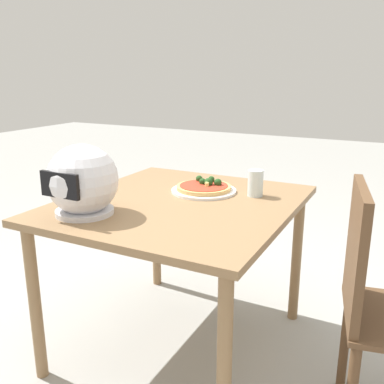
% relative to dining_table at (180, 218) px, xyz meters
% --- Properties ---
extents(ground_plane, '(14.00, 14.00, 0.00)m').
position_rel_dining_table_xyz_m(ground_plane, '(0.00, 0.00, -0.64)').
color(ground_plane, '#9E9E99').
extents(dining_table, '(0.96, 1.06, 0.72)m').
position_rel_dining_table_xyz_m(dining_table, '(0.00, 0.00, 0.00)').
color(dining_table, olive).
rests_on(dining_table, ground).
extents(pizza_plate, '(0.30, 0.30, 0.01)m').
position_rel_dining_table_xyz_m(pizza_plate, '(-0.03, -0.18, 0.09)').
color(pizza_plate, white).
rests_on(pizza_plate, dining_table).
extents(pizza, '(0.26, 0.26, 0.05)m').
position_rel_dining_table_xyz_m(pizza, '(-0.03, -0.19, 0.11)').
color(pizza, tan).
rests_on(pizza, pizza_plate).
extents(motorcycle_helmet, '(0.28, 0.28, 0.28)m').
position_rel_dining_table_xyz_m(motorcycle_helmet, '(0.25, 0.33, 0.21)').
color(motorcycle_helmet, silver).
rests_on(motorcycle_helmet, dining_table).
extents(drinking_glass, '(0.07, 0.07, 0.12)m').
position_rel_dining_table_xyz_m(drinking_glass, '(-0.27, -0.23, 0.14)').
color(drinking_glass, silver).
rests_on(drinking_glass, dining_table).
extents(chair_side, '(0.47, 0.47, 0.90)m').
position_rel_dining_table_xyz_m(chair_side, '(-0.84, 0.10, -0.13)').
color(chair_side, brown).
rests_on(chair_side, ground).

